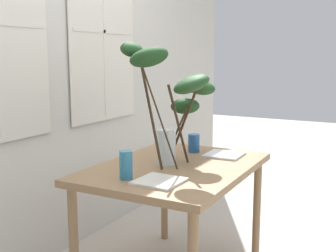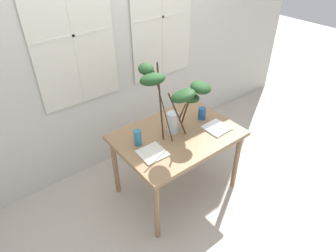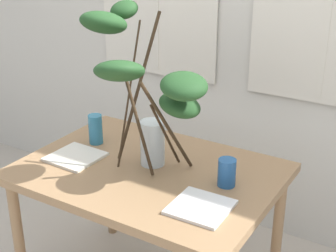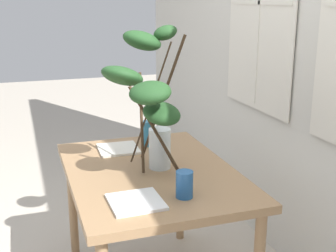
# 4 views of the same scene
# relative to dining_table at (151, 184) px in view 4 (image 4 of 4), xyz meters

# --- Properties ---
(back_wall_with_windows) EXTENTS (5.50, 0.14, 2.97)m
(back_wall_with_windows) POSITION_rel_dining_table_xyz_m (0.00, 0.94, 0.83)
(back_wall_with_windows) COLOR beige
(back_wall_with_windows) RESTS_ON ground
(dining_table) EXTENTS (1.14, 0.82, 0.73)m
(dining_table) POSITION_rel_dining_table_xyz_m (0.00, 0.00, 0.00)
(dining_table) COLOR #93704C
(dining_table) RESTS_ON ground
(vase_with_branches) EXTENTS (0.70, 0.49, 0.72)m
(vase_with_branches) POSITION_rel_dining_table_xyz_m (-0.02, -0.01, 0.50)
(vase_with_branches) COLOR silver
(vase_with_branches) RESTS_ON dining_table
(drinking_glass_blue_left) EXTENTS (0.07, 0.07, 0.15)m
(drinking_glass_blue_left) POSITION_rel_dining_table_xyz_m (-0.38, 0.10, 0.15)
(drinking_glass_blue_left) COLOR teal
(drinking_glass_blue_left) RESTS_ON dining_table
(drinking_glass_blue_right) EXTENTS (0.08, 0.08, 0.12)m
(drinking_glass_blue_right) POSITION_rel_dining_table_xyz_m (0.36, 0.05, 0.14)
(drinking_glass_blue_right) COLOR #235693
(drinking_glass_blue_right) RESTS_ON dining_table
(plate_square_left) EXTENTS (0.23, 0.23, 0.01)m
(plate_square_left) POSITION_rel_dining_table_xyz_m (-0.35, -0.09, 0.08)
(plate_square_left) COLOR silver
(plate_square_left) RESTS_ON dining_table
(plate_square_right) EXTENTS (0.23, 0.23, 0.01)m
(plate_square_right) POSITION_rel_dining_table_xyz_m (0.35, -0.17, 0.09)
(plate_square_right) COLOR white
(plate_square_right) RESTS_ON dining_table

